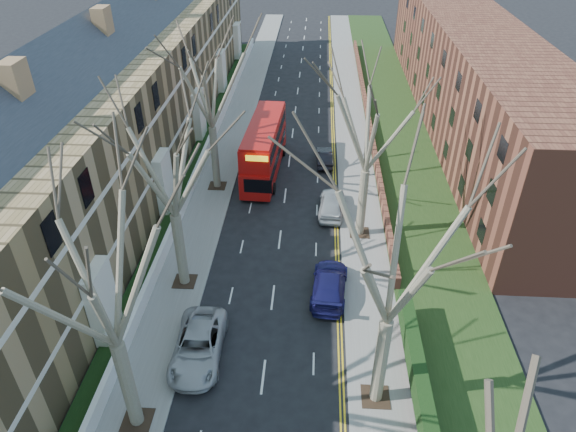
# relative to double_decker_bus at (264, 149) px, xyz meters

# --- Properties ---
(pavement_left) EXTENTS (3.00, 102.00, 0.12)m
(pavement_left) POSITION_rel_double_decker_bus_xyz_m (-4.00, 8.20, -2.14)
(pavement_left) COLOR slate
(pavement_left) RESTS_ON ground
(pavement_right) EXTENTS (3.00, 102.00, 0.12)m
(pavement_right) POSITION_rel_double_decker_bus_xyz_m (8.00, 8.20, -2.14)
(pavement_right) COLOR slate
(pavement_right) RESTS_ON ground
(terrace_left) EXTENTS (9.70, 78.00, 13.60)m
(terrace_left) POSITION_rel_double_decker_bus_xyz_m (-11.64, 0.20, 3.33)
(terrace_left) COLOR olive
(terrace_left) RESTS_ON ground
(flats_right) EXTENTS (13.97, 54.00, 10.00)m
(flats_right) POSITION_rel_double_decker_bus_xyz_m (19.47, 12.20, 2.78)
(flats_right) COLOR brown
(flats_right) RESTS_ON ground
(front_wall_left) EXTENTS (0.30, 78.00, 1.00)m
(front_wall_left) POSITION_rel_double_decker_bus_xyz_m (-5.65, 0.20, -1.58)
(front_wall_left) COLOR white
(front_wall_left) RESTS_ON ground
(grass_verge_right) EXTENTS (6.00, 102.00, 0.06)m
(grass_verge_right) POSITION_rel_double_decker_bus_xyz_m (12.50, 8.20, -2.05)
(grass_verge_right) COLOR #1D3413
(grass_verge_right) RESTS_ON ground
(tree_left_mid) EXTENTS (10.50, 10.50, 14.71)m
(tree_left_mid) POSITION_rel_double_decker_bus_xyz_m (-3.70, -24.80, 7.35)
(tree_left_mid) COLOR #635C47
(tree_left_mid) RESTS_ON ground
(tree_left_far) EXTENTS (10.15, 10.15, 14.22)m
(tree_left_far) POSITION_rel_double_decker_bus_xyz_m (-3.70, -14.80, 7.04)
(tree_left_far) COLOR #635C47
(tree_left_far) RESTS_ON ground
(tree_left_dist) EXTENTS (10.50, 10.50, 14.71)m
(tree_left_dist) POSITION_rel_double_decker_bus_xyz_m (-3.70, -2.80, 7.35)
(tree_left_dist) COLOR #635C47
(tree_left_dist) RESTS_ON ground
(tree_right_mid) EXTENTS (10.50, 10.50, 14.71)m
(tree_right_mid) POSITION_rel_double_decker_bus_xyz_m (7.70, -22.80, 7.35)
(tree_right_mid) COLOR #635C47
(tree_right_mid) RESTS_ON ground
(tree_right_far) EXTENTS (10.15, 10.15, 14.22)m
(tree_right_far) POSITION_rel_double_decker_bus_xyz_m (7.70, -8.80, 7.04)
(tree_right_far) COLOR #635C47
(tree_right_far) RESTS_ON ground
(double_decker_bus) EXTENTS (3.15, 10.81, 4.48)m
(double_decker_bus) POSITION_rel_double_decker_bus_xyz_m (0.00, 0.00, 0.00)
(double_decker_bus) COLOR #A50E0B
(double_decker_bus) RESTS_ON ground
(car_left_far) EXTENTS (2.68, 5.59, 1.54)m
(car_left_far) POSITION_rel_double_decker_bus_xyz_m (-1.57, -20.61, -1.43)
(car_left_far) COLOR #A9AAAF
(car_left_far) RESTS_ON ground
(car_right_near) EXTENTS (2.52, 5.30, 1.49)m
(car_right_near) POSITION_rel_double_decker_bus_xyz_m (5.46, -15.24, -1.46)
(car_right_near) COLOR #181751
(car_right_near) RESTS_ON ground
(car_right_mid) EXTENTS (2.17, 4.76, 1.59)m
(car_right_mid) POSITION_rel_double_decker_bus_xyz_m (5.70, -6.03, -1.41)
(car_right_mid) COLOR #A0A5A9
(car_right_mid) RESTS_ON ground
(car_right_far) EXTENTS (1.50, 3.96, 1.29)m
(car_right_far) POSITION_rel_double_decker_bus_xyz_m (5.17, 1.92, -1.56)
(car_right_far) COLOR black
(car_right_far) RESTS_ON ground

